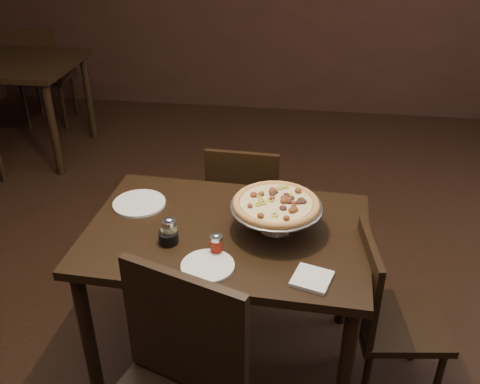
# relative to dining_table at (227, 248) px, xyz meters

# --- Properties ---
(room) EXTENTS (6.04, 7.04, 2.84)m
(room) POSITION_rel_dining_table_xyz_m (0.03, -0.08, 0.74)
(room) COLOR black
(room) RESTS_ON ground
(dining_table) EXTENTS (1.25, 0.86, 0.76)m
(dining_table) POSITION_rel_dining_table_xyz_m (0.00, 0.00, 0.00)
(dining_table) COLOR black
(dining_table) RESTS_ON ground
(pizza_stand) EXTENTS (0.40, 0.40, 0.16)m
(pizza_stand) POSITION_rel_dining_table_xyz_m (0.21, 0.03, 0.23)
(pizza_stand) COLOR #BBBBC2
(pizza_stand) RESTS_ON dining_table
(parmesan_shaker) EXTENTS (0.06, 0.06, 0.11)m
(parmesan_shaker) POSITION_rel_dining_table_xyz_m (-0.22, -0.11, 0.15)
(parmesan_shaker) COLOR beige
(parmesan_shaker) RESTS_ON dining_table
(pepper_flake_shaker) EXTENTS (0.05, 0.05, 0.09)m
(pepper_flake_shaker) POSITION_rel_dining_table_xyz_m (-0.02, -0.17, 0.14)
(pepper_flake_shaker) COLOR maroon
(pepper_flake_shaker) RESTS_ON dining_table
(packet_caddy) EXTENTS (0.08, 0.08, 0.06)m
(packet_caddy) POSITION_rel_dining_table_xyz_m (-0.23, -0.13, 0.13)
(packet_caddy) COLOR black
(packet_caddy) RESTS_ON dining_table
(napkin_stack) EXTENTS (0.17, 0.17, 0.01)m
(napkin_stack) POSITION_rel_dining_table_xyz_m (0.37, -0.29, 0.11)
(napkin_stack) COLOR silver
(napkin_stack) RESTS_ON dining_table
(plate_left) EXTENTS (0.25, 0.25, 0.01)m
(plate_left) POSITION_rel_dining_table_xyz_m (-0.44, 0.15, 0.11)
(plate_left) COLOR silver
(plate_left) RESTS_ON dining_table
(plate_near) EXTENTS (0.21, 0.21, 0.01)m
(plate_near) POSITION_rel_dining_table_xyz_m (-0.03, -0.27, 0.11)
(plate_near) COLOR silver
(plate_near) RESTS_ON dining_table
(serving_spatula) EXTENTS (0.14, 0.14, 0.02)m
(serving_spatula) POSITION_rel_dining_table_xyz_m (0.16, -0.00, 0.23)
(serving_spatula) COLOR #BBBBC2
(serving_spatula) RESTS_ON pizza_stand
(chair_far) EXTENTS (0.41, 0.41, 0.85)m
(chair_far) POSITION_rel_dining_table_xyz_m (-0.01, 0.70, -0.20)
(chair_far) COLOR black
(chair_far) RESTS_ON ground
(chair_side) EXTENTS (0.43, 0.43, 0.83)m
(chair_side) POSITION_rel_dining_table_xyz_m (0.71, -0.09, -0.21)
(chair_side) COLOR black
(chair_side) RESTS_ON ground
(bg_chair_far) EXTENTS (0.49, 0.49, 0.94)m
(bg_chair_far) POSITION_rel_dining_table_xyz_m (-2.18, 2.68, -0.15)
(bg_chair_far) COLOR black
(bg_chair_far) RESTS_ON ground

